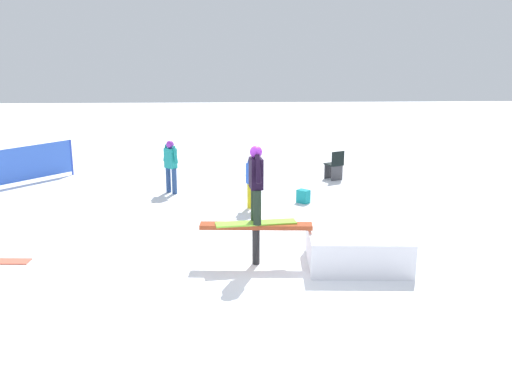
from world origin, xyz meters
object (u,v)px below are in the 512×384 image
at_px(main_rider_on_rail, 256,185).
at_px(bystander_blue, 252,179).
at_px(folding_chair, 335,166).
at_px(rail_feature, 256,231).
at_px(backpack_on_snow, 303,196).
at_px(bystander_teal, 171,164).

xyz_separation_m(main_rider_on_rail, bystander_blue, (-0.07, -3.62, -0.75)).
height_order(bystander_blue, folding_chair, bystander_blue).
relative_size(bystander_blue, folding_chair, 1.52).
relative_size(rail_feature, bystander_blue, 1.54).
bearing_deg(rail_feature, folding_chair, -108.25).
bearing_deg(backpack_on_snow, bystander_teal, -155.68).
bearing_deg(bystander_teal, main_rider_on_rail, 156.10).
height_order(bystander_blue, backpack_on_snow, bystander_blue).
relative_size(rail_feature, backpack_on_snow, 6.07).
height_order(main_rider_on_rail, backpack_on_snow, main_rider_on_rail).
bearing_deg(main_rider_on_rail, folding_chair, -118.56).
distance_m(rail_feature, backpack_on_snow, 4.39).
height_order(rail_feature, folding_chair, folding_chair).
relative_size(main_rider_on_rail, bystander_teal, 1.03).
distance_m(main_rider_on_rail, bystander_blue, 3.69).
distance_m(bystander_teal, bystander_blue, 2.71).
bearing_deg(bystander_teal, bystander_blue, -173.08).
relative_size(rail_feature, folding_chair, 2.34).
distance_m(bystander_blue, folding_chair, 4.01).
bearing_deg(bystander_blue, backpack_on_snow, -97.80).
bearing_deg(main_rider_on_rail, backpack_on_snow, -115.54).
distance_m(rail_feature, main_rider_on_rail, 0.85).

